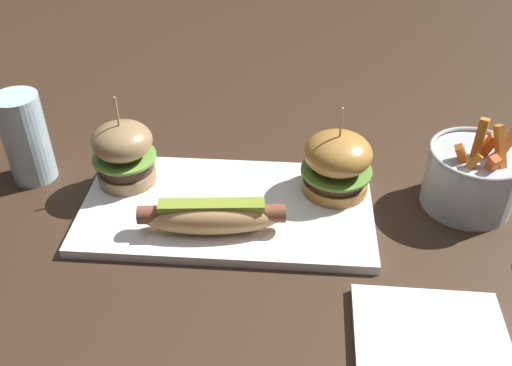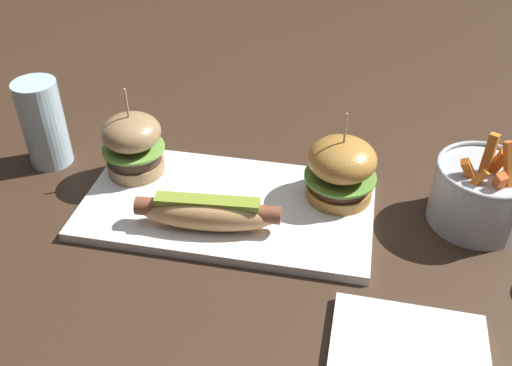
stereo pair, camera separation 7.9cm
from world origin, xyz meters
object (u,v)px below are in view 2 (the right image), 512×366
Objects in this scene: hot_dog at (208,212)px; fries_bucket at (481,193)px; slider_left at (133,144)px; platter_main at (228,206)px; slider_right at (341,169)px; water_glass at (43,123)px.

fries_bucket is at bearing 15.84° from hot_dog.
slider_left is 0.50m from fries_bucket.
fries_bucket is (0.34, 0.05, 0.04)m from platter_main.
slider_right is 0.98× the size of water_glass.
platter_main is 0.17m from slider_left.
fries_bucket is 1.02× the size of water_glass.
hot_dog is 1.37× the size of fries_bucket.
hot_dog is 1.44× the size of slider_right.
slider_left is (-0.14, 0.10, 0.02)m from hot_dog.
slider_right is at bearing 179.61° from fries_bucket.
water_glass is (-0.15, 0.02, 0.01)m from slider_left.
slider_left reaches higher than hot_dog.
fries_bucket is (0.36, 0.10, 0.01)m from hot_dog.
slider_right reaches higher than water_glass.
slider_left is 1.02× the size of slider_right.
platter_main is 0.32m from water_glass.
water_glass is at bearing 173.58° from slider_left.
platter_main is 2.95× the size of water_glass.
slider_left is 0.15m from water_glass.
hot_dog is 1.40× the size of water_glass.
slider_left is (-0.16, 0.05, 0.06)m from platter_main.
slider_right reaches higher than hot_dog.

